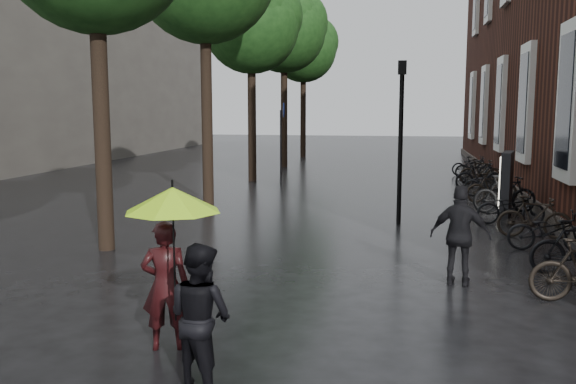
% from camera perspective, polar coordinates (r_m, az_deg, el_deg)
% --- Properties ---
extents(street_trees, '(4.33, 34.03, 8.91)m').
position_cam_1_polar(street_trees, '(21.24, -5.45, 17.26)').
color(street_trees, black).
rests_on(street_trees, ground).
extents(person_burgundy, '(0.65, 0.52, 1.56)m').
position_cam_1_polar(person_burgundy, '(7.42, -11.41, -8.57)').
color(person_burgundy, black).
rests_on(person_burgundy, ground).
extents(person_black, '(0.92, 0.84, 1.52)m').
position_cam_1_polar(person_black, '(6.37, -8.20, -11.44)').
color(person_black, black).
rests_on(person_black, ground).
extents(lime_umbrella, '(1.06, 1.06, 1.57)m').
position_cam_1_polar(lime_umbrella, '(6.66, -10.74, -0.71)').
color(lime_umbrella, black).
rests_on(lime_umbrella, ground).
extents(pedestrian_walking, '(1.01, 0.56, 1.63)m').
position_cam_1_polar(pedestrian_walking, '(10.23, 15.83, -3.93)').
color(pedestrian_walking, black).
rests_on(pedestrian_walking, ground).
extents(parked_bicycles, '(2.02, 18.19, 1.05)m').
position_cam_1_polar(parked_bicycles, '(18.51, 19.32, -0.01)').
color(parked_bicycles, black).
rests_on(parked_bicycles, ground).
extents(ad_lightbox, '(0.26, 1.13, 1.71)m').
position_cam_1_polar(ad_lightbox, '(17.24, 19.74, 0.75)').
color(ad_lightbox, black).
rests_on(ad_lightbox, ground).
extents(lamp_post, '(0.21, 0.21, 3.98)m').
position_cam_1_polar(lamp_post, '(15.13, 10.52, 6.07)').
color(lamp_post, black).
rests_on(lamp_post, ground).
extents(cycle_sign, '(0.16, 0.56, 3.06)m').
position_cam_1_polar(cycle_sign, '(23.42, -0.56, 5.82)').
color(cycle_sign, '#262628').
rests_on(cycle_sign, ground).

